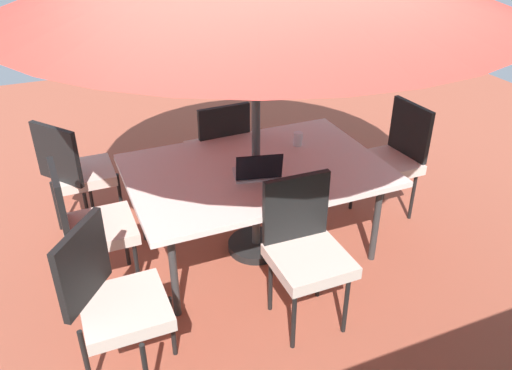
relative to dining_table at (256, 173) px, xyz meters
name	(u,v)px	position (x,y,z in m)	size (l,w,h in m)	color
ground_plane	(256,249)	(0.00, 0.00, -0.69)	(10.00, 10.00, 0.02)	#9E4C38
dining_table	(256,173)	(0.00, 0.00, 0.00)	(1.84, 1.23, 0.72)	silver
chair_west	(393,155)	(-1.26, -0.05, -0.13)	(0.47, 0.46, 0.98)	beige
chair_east	(89,223)	(1.20, -0.01, -0.13)	(0.47, 0.46, 0.98)	beige
chair_southeast	(76,170)	(1.19, -0.81, -0.13)	(0.58, 0.58, 0.98)	beige
chair_north	(305,247)	(0.00, 0.79, -0.13)	(0.46, 0.47, 0.98)	beige
chair_south	(219,148)	(0.03, -0.76, -0.13)	(0.46, 0.47, 0.98)	beige
chair_northeast	(113,298)	(1.18, 0.79, -0.13)	(0.58, 0.58, 0.98)	beige
laptop	(258,171)	(0.05, 0.14, 0.09)	(0.37, 0.31, 0.21)	#B7B7BC
cup	(298,139)	(-0.45, -0.22, 0.10)	(0.07, 0.07, 0.11)	white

